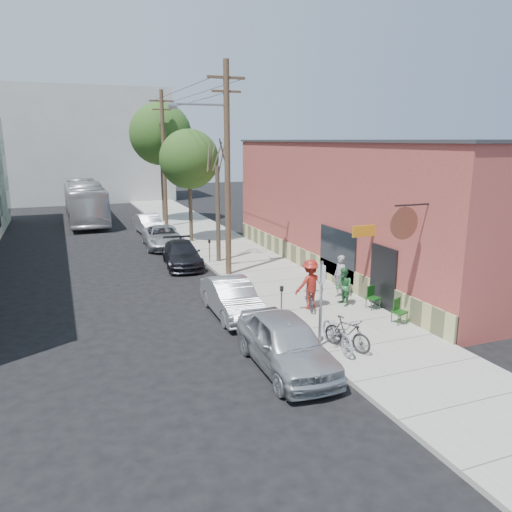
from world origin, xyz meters
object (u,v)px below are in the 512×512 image
object	(u,v)px
parking_meter_near	(282,297)
bus	(85,202)
car_3	(163,237)
sign_post	(321,296)
parking_meter_far	(210,247)
parked_bike_b	(338,332)
tree_leafy_far	(160,134)
tree_leafy_mid	(189,159)
utility_pole_near	(226,166)
tree_bare	(218,214)
car_4	(149,224)
car_2	(182,254)
car_0	(286,343)
patio_chair_b	(400,312)
patio_chair_a	(373,298)
patron_grey	(340,277)
cyclist	(310,284)
parked_bike_a	(347,334)
patron_green	(344,287)
car_1	(232,298)

from	to	relation	value
parking_meter_near	bus	distance (m)	27.64
bus	car_3	bearing A→B (deg)	-72.89
sign_post	parking_meter_far	world-z (taller)	sign_post
parked_bike_b	bus	size ratio (longest dim) A/B	0.17
sign_post	tree_leafy_far	size ratio (longest dim) A/B	0.30
tree_leafy_mid	bus	world-z (taller)	tree_leafy_mid
tree_leafy_mid	car_3	bearing A→B (deg)	-161.71
utility_pole_near	tree_bare	world-z (taller)	utility_pole_near
parking_meter_near	tree_leafy_far	size ratio (longest dim) A/B	0.13
parked_bike_b	car_4	xyz separation A→B (m)	(-1.98, 22.93, -0.01)
parked_bike_b	car_2	distance (m)	12.92
car_0	car_3	world-z (taller)	car_0
patio_chair_b	tree_bare	bearing A→B (deg)	81.37
patio_chair_a	bus	bearing A→B (deg)	88.77
tree_leafy_mid	patron_grey	size ratio (longest dim) A/B	3.95
parking_meter_near	cyclist	distance (m)	1.66
parked_bike_a	parking_meter_far	bearing A→B (deg)	70.15
bus	car_0	bearing A→B (deg)	-83.30
patio_chair_a	patron_green	xyz separation A→B (m)	(-0.87, 0.78, 0.32)
patio_chair_b	patron_grey	bearing A→B (deg)	73.21
utility_pole_near	tree_leafy_far	world-z (taller)	utility_pole_near
parked_bike_a	bus	bearing A→B (deg)	78.06
patron_grey	utility_pole_near	bearing A→B (deg)	-160.19
patio_chair_a	parked_bike_a	size ratio (longest dim) A/B	0.51
sign_post	parking_meter_far	bearing A→B (deg)	90.47
car_0	bus	bearing A→B (deg)	98.60
cyclist	car_2	bearing A→B (deg)	-76.32
car_0	bus	distance (m)	30.88
tree_leafy_far	car_1	distance (m)	24.00
parked_bike_b	tree_bare	bearing A→B (deg)	94.36
parking_meter_far	tree_leafy_far	xyz separation A→B (m)	(0.55, 15.11, 6.06)
utility_pole_near	cyclist	xyz separation A→B (m)	(1.38, -6.08, -4.28)
car_0	cyclist	bearing A→B (deg)	55.82
patio_chair_b	car_0	bearing A→B (deg)	171.99
parked_bike_b	car_3	distance (m)	18.04
utility_pole_near	patron_grey	bearing A→B (deg)	-59.32
parking_meter_near	cyclist	xyz separation A→B (m)	(1.52, 0.65, 0.15)
utility_pole_near	cyclist	world-z (taller)	utility_pole_near
utility_pole_near	parked_bike_a	xyz separation A→B (m)	(0.64, -10.02, -4.74)
car_4	parked_bike_b	bearing A→B (deg)	-88.93
car_0	bus	size ratio (longest dim) A/B	0.39
patio_chair_b	car_2	xyz separation A→B (m)	(-5.20, 11.65, 0.06)
parking_meter_near	car_2	size ratio (longest dim) A/B	0.28
patio_chair_b	car_3	bearing A→B (deg)	83.03
tree_bare	patio_chair_a	distance (m)	10.55
parking_meter_near	tree_leafy_mid	xyz separation A→B (m)	(0.55, 15.47, 4.41)
patio_chair_a	parked_bike_b	world-z (taller)	parked_bike_b
tree_bare	parked_bike_a	distance (m)	12.95
tree_leafy_mid	parking_meter_far	bearing A→B (deg)	-95.14
patron_grey	bus	bearing A→B (deg)	-172.20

